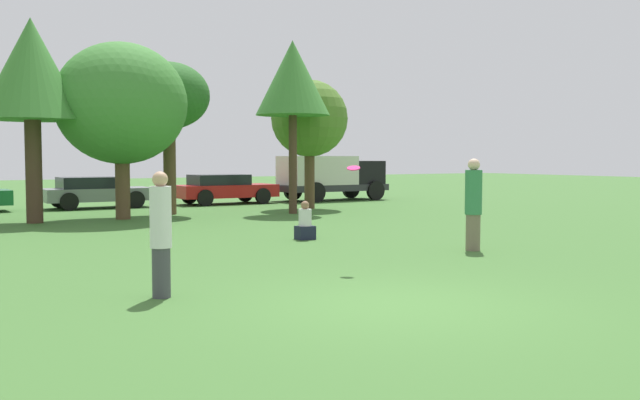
# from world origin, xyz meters

# --- Properties ---
(ground_plane) EXTENTS (120.00, 120.00, 0.00)m
(ground_plane) POSITION_xyz_m (0.00, 0.00, 0.00)
(ground_plane) COLOR #3D6B2D
(person_thrower) EXTENTS (0.31, 0.31, 1.82)m
(person_thrower) POSITION_xyz_m (-2.59, 2.12, 0.93)
(person_thrower) COLOR #3F3F47
(person_thrower) RESTS_ON ground
(person_catcher) EXTENTS (0.37, 0.37, 1.99)m
(person_catcher) POSITION_xyz_m (4.86, 3.65, 1.01)
(person_catcher) COLOR #726651
(person_catcher) RESTS_ON ground
(frisbee) EXTENTS (0.25, 0.23, 0.12)m
(frisbee) POSITION_xyz_m (1.21, 2.84, 1.82)
(frisbee) COLOR #F21E72
(bystander_sitting) EXTENTS (0.43, 0.36, 0.95)m
(bystander_sitting) POSITION_xyz_m (2.78, 7.32, 0.38)
(bystander_sitting) COLOR #191E33
(bystander_sitting) RESTS_ON ground
(tree_2) EXTENTS (3.10, 3.10, 6.25)m
(tree_2) POSITION_xyz_m (-2.17, 15.39, 4.63)
(tree_2) COLOR #473323
(tree_2) RESTS_ON ground
(tree_3) EXTENTS (4.23, 4.23, 5.73)m
(tree_3) POSITION_xyz_m (0.54, 15.38, 3.74)
(tree_3) COLOR brown
(tree_3) RESTS_ON ground
(tree_4) EXTENTS (2.87, 2.87, 5.36)m
(tree_4) POSITION_xyz_m (2.50, 16.45, 4.10)
(tree_4) COLOR brown
(tree_4) RESTS_ON ground
(tree_5) EXTENTS (2.65, 2.65, 6.16)m
(tree_5) POSITION_xyz_m (6.40, 14.51, 4.79)
(tree_5) COLOR #473323
(tree_5) RESTS_ON ground
(tree_6) EXTENTS (3.02, 3.02, 5.05)m
(tree_6) POSITION_xyz_m (8.19, 16.40, 3.51)
(tree_6) COLOR brown
(tree_6) RESTS_ON ground
(parked_car_grey) EXTENTS (4.16, 2.00, 1.24)m
(parked_car_grey) POSITION_xyz_m (0.98, 20.96, 0.67)
(parked_car_grey) COLOR slate
(parked_car_grey) RESTS_ON ground
(parked_car_red) EXTENTS (4.34, 2.00, 1.28)m
(parked_car_red) POSITION_xyz_m (6.38, 20.64, 0.68)
(parked_car_red) COLOR red
(parked_car_red) RESTS_ON ground
(delivery_truck_black) EXTENTS (5.32, 2.33, 2.08)m
(delivery_truck_black) POSITION_xyz_m (11.67, 20.46, 1.19)
(delivery_truck_black) COLOR #2D2D33
(delivery_truck_black) RESTS_ON ground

